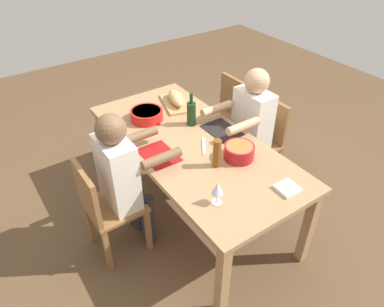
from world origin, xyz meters
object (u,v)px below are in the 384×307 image
(chair_near_right, at_px, (225,114))
(wine_bottle, at_px, (191,113))
(diner_near_center, at_px, (249,124))
(cutting_board, at_px, (176,103))
(napkin_stack, at_px, (287,188))
(beer_bottle, at_px, (217,153))
(dining_table, at_px, (192,150))
(diner_far_center, at_px, (124,174))
(chair_near_center, at_px, (261,138))
(chair_far_center, at_px, (104,205))
(serving_bowl_fruit, at_px, (239,151))
(bread_loaf, at_px, (176,98))
(serving_bowl_greens, at_px, (147,114))
(wine_glass, at_px, (217,189))

(chair_near_right, bearing_deg, wine_bottle, 116.35)
(diner_near_center, xyz_separation_m, cutting_board, (0.60, 0.37, 0.05))
(napkin_stack, bearing_deg, beer_bottle, 25.88)
(dining_table, bearing_deg, diner_far_center, 90.00)
(beer_bottle, bearing_deg, diner_far_center, 59.17)
(chair_near_center, distance_m, chair_far_center, 1.57)
(diner_near_center, height_order, cutting_board, diner_near_center)
(serving_bowl_fruit, xyz_separation_m, bread_loaf, (0.96, -0.06, 0.00))
(diner_far_center, relative_size, serving_bowl_greens, 4.30)
(dining_table, height_order, diner_far_center, diner_far_center)
(chair_far_center, distance_m, serving_bowl_greens, 0.89)
(dining_table, relative_size, chair_far_center, 2.32)
(napkin_stack, bearing_deg, serving_bowl_greens, 14.02)
(chair_near_center, distance_m, diner_near_center, 0.28)
(chair_near_right, bearing_deg, diner_far_center, 111.37)
(diner_far_center, height_order, serving_bowl_greens, diner_far_center)
(cutting_board, distance_m, wine_glass, 1.34)
(chair_far_center, height_order, serving_bowl_fruit, chair_far_center)
(chair_near_right, relative_size, napkin_stack, 6.07)
(chair_near_center, bearing_deg, chair_near_right, 0.00)
(beer_bottle, bearing_deg, chair_near_right, -42.32)
(chair_near_right, bearing_deg, napkin_stack, 156.98)
(chair_far_center, bearing_deg, serving_bowl_greens, -52.33)
(bread_loaf, bearing_deg, wine_bottle, 167.63)
(chair_near_center, relative_size, wine_bottle, 2.93)
(diner_near_center, relative_size, napkin_stack, 8.57)
(dining_table, distance_m, wine_glass, 0.72)
(chair_near_right, bearing_deg, chair_far_center, 109.06)
(dining_table, distance_m, wine_bottle, 0.33)
(cutting_board, distance_m, beer_bottle, 0.98)
(cutting_board, bearing_deg, diner_near_center, -148.15)
(dining_table, distance_m, bread_loaf, 0.65)
(dining_table, bearing_deg, chair_far_center, 90.00)
(napkin_stack, bearing_deg, chair_far_center, 50.46)
(wine_glass, bearing_deg, serving_bowl_greens, -6.40)
(dining_table, xyz_separation_m, wine_bottle, (0.23, -0.15, 0.19))
(diner_near_center, distance_m, napkin_stack, 0.91)
(diner_near_center, distance_m, serving_bowl_greens, 0.89)
(cutting_board, height_order, wine_glass, wine_glass)
(diner_far_center, bearing_deg, chair_near_center, -90.00)
(serving_bowl_fruit, relative_size, napkin_stack, 1.60)
(beer_bottle, xyz_separation_m, napkin_stack, (-0.47, -0.23, -0.10))
(chair_near_center, xyz_separation_m, diner_far_center, (-0.00, 1.38, 0.21))
(diner_far_center, distance_m, beer_bottle, 0.69)
(dining_table, bearing_deg, wine_bottle, -33.21)
(diner_far_center, xyz_separation_m, wine_glass, (-0.65, -0.35, 0.16))
(dining_table, xyz_separation_m, chair_near_right, (0.54, -0.78, -0.18))
(chair_far_center, height_order, bread_loaf, same)
(chair_near_right, height_order, cutting_board, chair_near_right)
(serving_bowl_fruit, bearing_deg, chair_near_center, -59.31)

